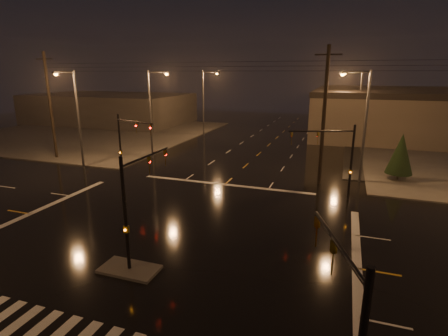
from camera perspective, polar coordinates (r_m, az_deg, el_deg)
The scene contains 17 objects.
ground at distance 22.18m, azimuth -9.30°, elevation -11.03°, with size 140.00×140.00×0.00m, color black.
sidewalk_nw at distance 62.59m, azimuth -20.72°, elevation 5.42°, with size 36.00×36.00×0.12m, color #413F3A.
median_island at distance 19.17m, azimuth -15.16°, elevation -15.64°, with size 3.00×1.60×0.15m, color #413F3A.
stop_bar_far at distance 31.54m, azimuth 0.15°, elevation -2.70°, with size 16.00×0.50×0.01m, color beige.
commercial_block at distance 74.66m, azimuth -18.06°, elevation 9.24°, with size 30.00×18.00×5.60m, color #3A3633.
signal_mast_median at distance 18.32m, azimuth -14.35°, elevation -4.36°, with size 0.25×4.59×6.00m.
signal_mast_ne at distance 28.14m, azimuth 18.18°, elevation 2.29°, with size 4.84×1.86×6.00m.
signal_mast_nw at distance 34.09m, azimuth -15.67°, elevation 4.66°, with size 4.84×1.86×6.00m.
signal_mast_se at distance 9.75m, azimuth 19.39°, elevation -24.15°, with size 1.55×3.87×6.00m.
streetlight_1 at distance 41.28m, azimuth -11.61°, elevation 9.51°, with size 2.77×0.32×10.00m.
streetlight_2 at distance 55.60m, azimuth -3.11°, elevation 11.22°, with size 2.77×0.32×10.00m.
streetlight_3 at distance 33.63m, azimuth 21.62°, elevation 7.49°, with size 2.77×0.32×10.00m.
streetlight_4 at distance 53.53m, azimuth 20.94°, elevation 10.10°, with size 2.77×0.32×10.00m.
streetlight_5 at distance 38.64m, azimuth -23.05°, elevation 8.24°, with size 0.32×2.77×10.00m.
utility_pole_0 at distance 44.77m, azimuth -26.50°, elevation 9.09°, with size 2.20×0.32×12.00m.
utility_pole_1 at distance 31.62m, azimuth 15.99°, elevation 8.14°, with size 2.20×0.32×12.00m.
conifer_0 at distance 35.90m, azimuth 26.90°, elevation 2.09°, with size 2.40×2.40×4.45m.
Camera 1 is at (9.74, -17.36, 9.78)m, focal length 28.00 mm.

